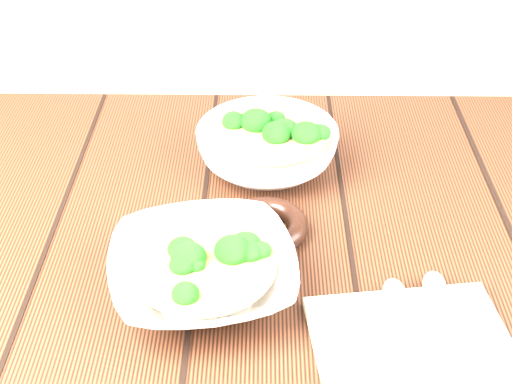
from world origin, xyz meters
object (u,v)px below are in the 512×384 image
(soup_bowl_back, at_px, (267,147))
(table, at_px, (217,302))
(trivet, at_px, (266,226))
(soup_bowl_front, at_px, (203,271))
(napkin, at_px, (415,350))

(soup_bowl_back, bearing_deg, table, -112.39)
(table, height_order, trivet, trivet)
(soup_bowl_front, distance_m, trivet, 0.13)
(trivet, relative_size, napkin, 0.52)
(napkin, bearing_deg, soup_bowl_front, 150.02)
(table, bearing_deg, trivet, 8.66)
(table, height_order, soup_bowl_back, soup_bowl_back)
(table, distance_m, soup_bowl_back, 0.24)
(soup_bowl_back, height_order, trivet, soup_bowl_back)
(soup_bowl_front, bearing_deg, trivet, 54.77)
(soup_bowl_back, xyz_separation_m, napkin, (0.16, -0.37, -0.03))
(soup_bowl_front, bearing_deg, table, 85.91)
(table, distance_m, soup_bowl_front, 0.18)
(soup_bowl_back, height_order, napkin, soup_bowl_back)
(trivet, bearing_deg, table, -171.34)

